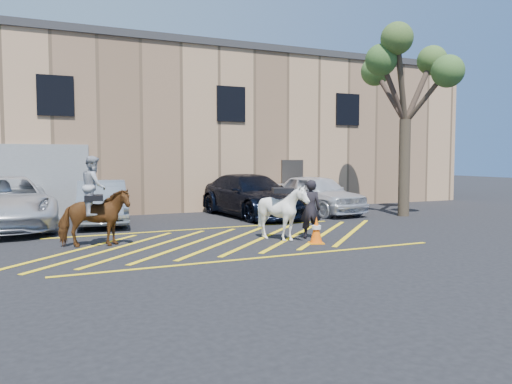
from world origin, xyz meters
name	(u,v)px	position (x,y,z in m)	size (l,w,h in m)	color
ground	(224,239)	(0.00, 0.00, 0.00)	(90.00, 90.00, 0.00)	black
car_white_pickup	(3,203)	(-5.76, 4.78, 0.86)	(2.85, 6.18, 1.72)	silver
car_silver_sedan	(102,202)	(-2.69, 4.92, 0.76)	(1.60, 4.59, 1.51)	#9298A0
car_blue_suv	(251,195)	(2.94, 4.75, 0.82)	(2.30, 5.67, 1.64)	black
car_white_suv	(317,194)	(5.83, 4.54, 0.81)	(1.90, 4.73, 1.61)	white
handler	(310,209)	(2.30, -0.87, 0.84)	(0.61, 0.40, 1.68)	black
warehouse	(137,130)	(-0.01, 11.99, 3.65)	(32.42, 10.20, 7.30)	tan
hatching_zone	(228,241)	(0.00, -0.30, 0.01)	(12.60, 5.12, 0.01)	yellow
mounted_bay	(94,210)	(-3.47, 0.29, 0.95)	(1.87, 1.03, 2.36)	brown
saddled_white	(283,212)	(1.42, -0.87, 0.79)	(1.67, 1.77, 1.57)	white
traffic_cone	(316,230)	(2.02, -1.67, 0.37)	(0.48, 0.48, 0.73)	orange
tree	(406,70)	(8.48, 2.34, 5.69)	(3.99, 4.37, 7.31)	#483D2B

